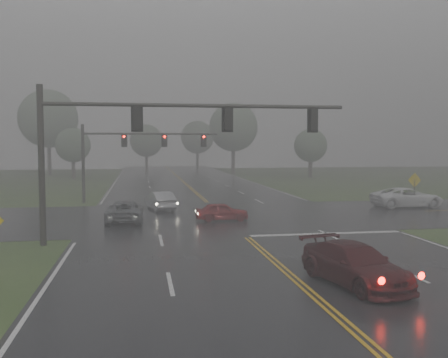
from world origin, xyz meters
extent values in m
plane|color=#2B431C|center=(0.00, 0.00, 0.00)|extent=(180.00, 180.00, 0.00)
cube|color=black|center=(0.00, 20.00, 0.00)|extent=(18.00, 160.00, 0.02)
cube|color=black|center=(0.00, 22.00, 0.00)|extent=(120.00, 14.00, 0.02)
cube|color=silver|center=(4.50, 14.40, 0.00)|extent=(8.50, 0.50, 0.01)
imported|color=#390A0D|center=(1.86, 4.82, 0.00)|extent=(2.99, 5.19, 1.42)
imported|color=maroon|center=(-0.37, 20.05, 0.00)|extent=(3.43, 1.43, 1.16)
imported|color=#A8AAAF|center=(-4.08, 26.00, 0.00)|extent=(2.30, 4.40, 1.38)
imported|color=#54575C|center=(-6.51, 20.63, 0.00)|extent=(2.32, 4.85, 1.34)
imported|color=white|center=(14.97, 24.41, 0.00)|extent=(5.48, 2.53, 1.52)
cylinder|color=black|center=(-10.20, 13.82, 3.88)|extent=(0.30, 0.30, 7.77)
cylinder|color=black|center=(-10.20, 13.82, 6.91)|extent=(0.19, 0.19, 0.86)
cylinder|color=black|center=(-2.59, 13.82, 6.85)|extent=(15.22, 0.19, 0.19)
cube|color=black|center=(-5.63, 13.82, 6.20)|extent=(0.37, 0.30, 1.13)
cube|color=black|center=(-5.63, 14.00, 6.20)|extent=(0.59, 0.03, 1.35)
cube|color=black|center=(-1.07, 13.82, 6.20)|extent=(0.37, 0.30, 1.13)
cube|color=black|center=(-1.07, 14.00, 6.20)|extent=(0.59, 0.03, 1.35)
cube|color=black|center=(3.50, 13.82, 6.20)|extent=(0.37, 0.30, 1.13)
cube|color=black|center=(3.50, 14.00, 6.20)|extent=(0.59, 0.03, 1.35)
cylinder|color=black|center=(-10.20, 31.50, 3.29)|extent=(0.26, 0.26, 6.57)
cylinder|color=black|center=(-10.20, 31.50, 5.84)|extent=(0.16, 0.16, 0.73)
cylinder|color=black|center=(-4.58, 31.50, 5.80)|extent=(11.24, 0.16, 0.16)
cube|color=black|center=(-6.83, 31.50, 5.25)|extent=(0.31, 0.26, 0.96)
cube|color=black|center=(-6.83, 31.65, 5.25)|extent=(0.50, 0.03, 1.14)
cylinder|color=#FF0C05|center=(-6.83, 31.35, 5.55)|extent=(0.20, 0.05, 0.20)
cube|color=black|center=(-3.45, 31.50, 5.25)|extent=(0.31, 0.26, 0.96)
cube|color=black|center=(-3.45, 31.65, 5.25)|extent=(0.50, 0.03, 1.14)
cylinder|color=#FF0C05|center=(-3.45, 31.35, 5.55)|extent=(0.20, 0.05, 0.20)
cube|color=black|center=(-0.08, 31.50, 5.25)|extent=(0.31, 0.26, 0.96)
cube|color=black|center=(-0.08, 31.65, 5.25)|extent=(0.50, 0.03, 1.14)
cylinder|color=#FF0C05|center=(-0.08, 31.35, 5.55)|extent=(0.20, 0.05, 0.20)
cylinder|color=black|center=(15.22, 23.80, 1.09)|extent=(0.07, 0.07, 2.17)
cube|color=gold|center=(15.22, 23.83, 2.17)|extent=(1.14, 0.19, 1.14)
cylinder|color=#322920|center=(-14.97, 62.41, 1.39)|extent=(0.51, 0.51, 2.78)
sphere|color=#3B5538|center=(-14.97, 62.41, 4.79)|extent=(4.94, 4.94, 4.94)
cylinder|color=#322920|center=(9.46, 68.78, 2.23)|extent=(0.61, 0.61, 4.46)
sphere|color=#3B5538|center=(9.46, 68.78, 7.68)|extent=(7.93, 7.93, 7.93)
cylinder|color=#322920|center=(-4.45, 77.48, 1.61)|extent=(0.53, 0.53, 3.21)
sphere|color=#3B5538|center=(-4.45, 77.48, 5.53)|extent=(5.71, 5.71, 5.71)
cylinder|color=#322920|center=(19.21, 59.02, 1.37)|extent=(0.60, 0.60, 2.74)
sphere|color=#3B5538|center=(19.21, 59.02, 4.73)|extent=(4.88, 4.88, 4.88)
cylinder|color=#322920|center=(-19.84, 71.56, 2.60)|extent=(0.60, 0.60, 5.19)
sphere|color=#3B5538|center=(-19.84, 71.56, 8.95)|extent=(9.23, 9.23, 9.23)
cylinder|color=#322920|center=(5.60, 86.68, 1.82)|extent=(0.56, 0.56, 3.65)
sphere|color=#3B5538|center=(5.60, 86.68, 6.29)|extent=(6.49, 6.49, 6.49)
camera|label=1|loc=(-5.47, -11.30, 4.91)|focal=40.00mm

